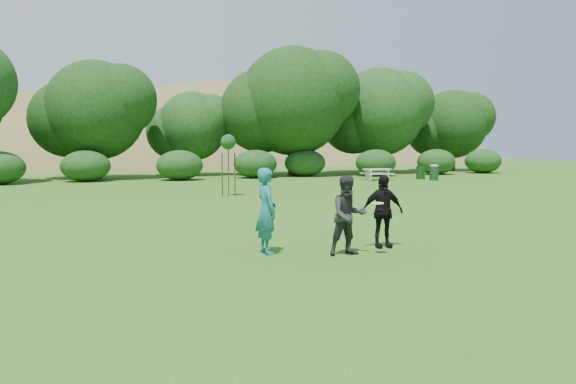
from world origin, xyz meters
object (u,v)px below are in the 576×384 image
object	(u,v)px
player_teal	(266,211)
picnic_table	(377,172)
trash_can_near	(421,173)
sapling	(228,144)
player_black	(382,211)
player_grey	(348,215)
trash_can_lidded	(434,172)

from	to	relation	value
player_teal	picnic_table	bearing A→B (deg)	-37.21
trash_can_near	sapling	size ratio (longest dim) A/B	0.32
sapling	picnic_table	world-z (taller)	sapling
player_black	picnic_table	xyz separation A→B (m)	(12.00, 20.99, -0.34)
player_grey	player_teal	bearing A→B (deg)	157.13
player_grey	trash_can_lidded	distance (m)	26.01
picnic_table	player_grey	bearing A→B (deg)	-121.46
trash_can_near	trash_can_lidded	size ratio (longest dim) A/B	0.86
trash_can_near	sapling	distance (m)	17.11
player_grey	sapling	world-z (taller)	sapling
player_teal	sapling	bearing A→B (deg)	-13.18
trash_can_near	sapling	bearing A→B (deg)	-154.83
player_grey	player_black	size ratio (longest dim) A/B	1.02
player_teal	player_grey	bearing A→B (deg)	-117.74
player_teal	trash_can_near	world-z (taller)	player_teal
player_teal	sapling	xyz separation A→B (m)	(2.72, 13.40, 1.46)
sapling	player_grey	bearing A→B (deg)	-94.44
player_teal	trash_can_near	distance (m)	27.46
player_teal	player_black	world-z (taller)	player_teal
trash_can_near	trash_can_lidded	world-z (taller)	trash_can_lidded
sapling	trash_can_lidded	xyz separation A→B (m)	(15.47, 5.85, -1.88)
player_grey	sapling	distance (m)	14.32
player_grey	player_black	xyz separation A→B (m)	(1.16, 0.52, -0.02)
player_black	picnic_table	distance (m)	24.19
player_black	player_teal	bearing A→B (deg)	-176.13
player_black	sapling	bearing A→B (deg)	99.78
trash_can_near	picnic_table	distance (m)	3.32
player_teal	sapling	distance (m)	13.76
sapling	trash_can_lidded	distance (m)	16.65
player_grey	sapling	xyz separation A→B (m)	(1.10, 14.20, 1.55)
picnic_table	trash_can_lidded	bearing A→B (deg)	-23.26
player_teal	player_grey	xyz separation A→B (m)	(1.62, -0.79, -0.08)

